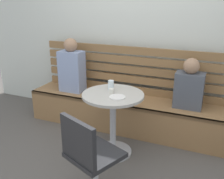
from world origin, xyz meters
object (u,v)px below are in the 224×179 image
Objects in this scene: person_child_left at (189,86)px; cup_water_clear at (111,85)px; cafe_table at (113,112)px; white_chair at (89,158)px; booth_bench at (124,113)px; plate_small at (117,97)px; person_adult at (72,68)px; cup_espresso_small at (111,91)px.

cup_water_clear is (-0.80, -0.56, 0.08)m from person_child_left.
white_chair is at bearing -81.36° from cafe_table.
booth_bench is 0.71m from cafe_table.
booth_bench is 0.91m from plate_small.
cup_water_clear is at bearing -86.37° from booth_bench.
booth_bench is 3.65× the size of cafe_table.
cafe_table is (0.10, -0.63, 0.30)m from booth_bench.
person_adult is 4.50× the size of plate_small.
white_chair is at bearing -80.06° from cup_espresso_small.
cup_espresso_small is at bearing 167.33° from cafe_table.
person_child_left is 5.64× the size of cup_water_clear.
cup_espresso_small is (-0.02, 0.00, 0.25)m from cafe_table.
person_adult reaches higher than plate_small.
white_chair is 1.37× the size of person_child_left.
person_adult is 1.08m from cup_espresso_small.
white_chair is (0.12, -0.81, -0.05)m from cafe_table.
cafe_table is at bearing 98.64° from white_chair.
cafe_table is 4.35× the size of plate_small.
person_adult reaches higher than person_child_left.
cup_espresso_small is at bearing -82.41° from booth_bench.
person_child_left is at bearing 67.66° from white_chair.
person_adult reaches higher than cafe_table.
cup_espresso_small is at bearing -64.02° from cup_water_clear.
cup_water_clear is at bearing 123.01° from cafe_table.
cafe_table is at bearing -12.67° from cup_espresso_small.
person_adult is 1.23× the size of person_child_left.
cup_espresso_small reaches higher than booth_bench.
white_chair is 0.99m from cup_water_clear.
white_chair is 7.73× the size of cup_water_clear.
person_child_left reaches higher than booth_bench.
person_child_left is at bearing 1.14° from person_adult.
person_child_left reaches higher than cup_espresso_small.
booth_bench is at bearing 104.77° from plate_small.
plate_small is (0.11, -0.09, -0.02)m from cup_espresso_small.
person_child_left is at bearing 49.65° from plate_small.
plate_small is (0.19, -0.72, 0.52)m from booth_bench.
booth_bench is 0.97m from person_child_left.
cup_espresso_small is 0.33× the size of plate_small.
white_chair is at bearing -81.08° from booth_bench.
person_adult is 6.95× the size of cup_water_clear.
person_adult is (-1.02, 1.44, 0.32)m from white_chair.
white_chair is 0.88m from cup_espresso_small.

